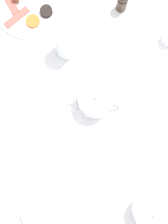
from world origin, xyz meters
TOP-DOWN VIEW (x-y plane):
  - ground_plane at (0.00, 0.00)m, footprint 8.00×8.00m
  - table at (0.00, 0.00)m, footprint 1.05×1.15m
  - breakfast_plate at (0.35, 0.32)m, footprint 0.28×0.28m
  - teapot_near at (-0.27, -0.32)m, footprint 0.21×0.12m
  - teapot_far at (0.05, -0.03)m, footprint 0.12×0.21m
  - teacup_with_saucer_right at (-0.38, 0.06)m, footprint 0.13×0.13m
  - water_glass_tall at (0.21, 0.14)m, footprint 0.08×0.08m
  - salt_grinder at (0.44, -0.02)m, footprint 0.04×0.04m
  - napkin_folded at (0.04, 0.24)m, footprint 0.18×0.16m
  - fork_by_plate at (-0.32, -0.10)m, footprint 0.16×0.08m
  - knife_by_plate at (0.29, -0.06)m, footprint 0.09×0.18m

SIDE VIEW (x-z plane):
  - ground_plane at x=0.00m, z-range 0.00..0.00m
  - table at x=0.00m, z-range 0.32..1.08m
  - fork_by_plate at x=-0.32m, z-range 0.77..0.77m
  - knife_by_plate at x=0.29m, z-range 0.77..0.77m
  - napkin_folded at x=0.04m, z-range 0.77..0.77m
  - breakfast_plate at x=0.35m, z-range 0.75..0.80m
  - teacup_with_saucer_right at x=-0.38m, z-range 0.76..0.83m
  - teapot_near at x=-0.27m, z-range 0.76..0.88m
  - teapot_far at x=0.05m, z-range 0.76..0.88m
  - salt_grinder at x=0.44m, z-range 0.77..0.87m
  - water_glass_tall at x=0.21m, z-range 0.77..0.92m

